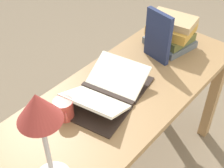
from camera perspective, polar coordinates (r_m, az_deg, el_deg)
name	(u,v)px	position (r m, az deg, el deg)	size (l,w,h in m)	color
reading_desk	(116,113)	(1.55, 0.72, -5.34)	(1.54, 0.55, 0.73)	#937047
open_book	(107,91)	(1.46, -0.89, -1.28)	(0.49, 0.36, 0.10)	black
book_stack_tall	(171,32)	(1.80, 10.74, 9.31)	(0.26, 0.27, 0.18)	slate
book_standing_upright	(158,37)	(1.65, 8.41, 8.59)	(0.05, 0.17, 0.28)	#1E284C
reading_lamp	(40,119)	(0.96, -12.96, -6.32)	(0.14, 0.14, 0.43)	#ADADB2
coffee_mug	(64,109)	(1.37, -8.81, -4.56)	(0.09, 0.11, 0.09)	#B74238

